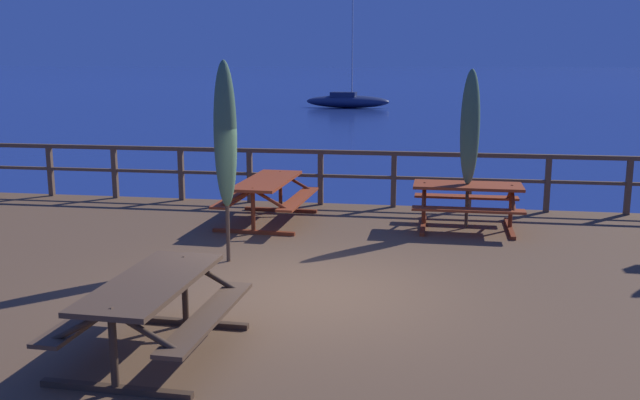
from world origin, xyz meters
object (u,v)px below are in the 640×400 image
picnic_table_back_right (467,196)px  patio_umbrella_tall_mid_left (225,136)px  patio_umbrella_tall_back_left (470,128)px  sailboat_distant (347,101)px  picnic_table_mid_centre (152,300)px  picnic_table_front_left (268,191)px

picnic_table_back_right → patio_umbrella_tall_mid_left: 4.45m
patio_umbrella_tall_back_left → sailboat_distant: size_ratio=0.35×
picnic_table_back_right → patio_umbrella_tall_back_left: patio_umbrella_tall_back_left is taller
picnic_table_mid_centre → sailboat_distant: bearing=94.6°
picnic_table_front_left → patio_umbrella_tall_back_left: (3.44, 0.09, 1.14)m
patio_umbrella_tall_back_left → sailboat_distant: bearing=100.0°
picnic_table_back_right → picnic_table_mid_centre: bearing=-118.9°
picnic_table_front_left → picnic_table_mid_centre: bearing=-87.6°
picnic_table_front_left → patio_umbrella_tall_mid_left: 2.79m
patio_umbrella_tall_back_left → picnic_table_front_left: bearing=-178.4°
picnic_table_front_left → sailboat_distant: (-3.36, 38.58, -0.66)m
picnic_table_mid_centre → sailboat_distant: 44.49m
patio_umbrella_tall_mid_left → sailboat_distant: bearing=94.7°
picnic_table_front_left → patio_umbrella_tall_mid_left: (0.02, -2.51, 1.23)m
picnic_table_back_right → sailboat_distant: size_ratio=0.24×
patio_umbrella_tall_mid_left → patio_umbrella_tall_back_left: 4.30m
picnic_table_mid_centre → picnic_table_back_right: bearing=61.1°
picnic_table_mid_centre → picnic_table_back_right: same height
picnic_table_front_left → sailboat_distant: bearing=95.0°
picnic_table_front_left → picnic_table_back_right: 3.44m
picnic_table_mid_centre → picnic_table_back_right: (3.21, 5.82, -0.01)m
patio_umbrella_tall_back_left → sailboat_distant: 39.13m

